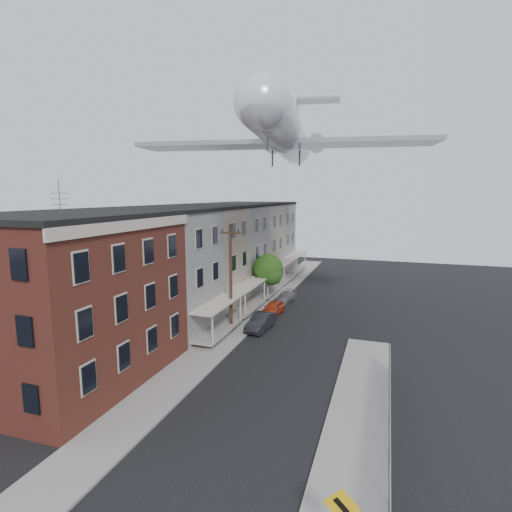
# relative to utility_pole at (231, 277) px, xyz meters

# --- Properties ---
(ground) EXTENTS (120.00, 120.00, 0.00)m
(ground) POSITION_rel_utility_pole_xyz_m (5.60, -18.00, -4.67)
(ground) COLOR black
(ground) RESTS_ON ground
(sidewalk_left) EXTENTS (3.00, 62.00, 0.12)m
(sidewalk_left) POSITION_rel_utility_pole_xyz_m (0.10, 6.00, -4.61)
(sidewalk_left) COLOR gray
(sidewalk_left) RESTS_ON ground
(sidewalk_right) EXTENTS (3.00, 26.00, 0.12)m
(sidewalk_right) POSITION_rel_utility_pole_xyz_m (11.10, -12.00, -4.61)
(sidewalk_right) COLOR gray
(sidewalk_right) RESTS_ON ground
(curb_left) EXTENTS (0.15, 62.00, 0.14)m
(curb_left) POSITION_rel_utility_pole_xyz_m (1.55, 6.00, -4.60)
(curb_left) COLOR gray
(curb_left) RESTS_ON ground
(curb_right) EXTENTS (0.15, 26.00, 0.14)m
(curb_right) POSITION_rel_utility_pole_xyz_m (9.65, -12.00, -4.60)
(curb_right) COLOR gray
(curb_right) RESTS_ON ground
(corner_building) EXTENTS (10.31, 12.30, 12.15)m
(corner_building) POSITION_rel_utility_pole_xyz_m (-6.40, -11.00, 0.49)
(corner_building) COLOR #3B1513
(corner_building) RESTS_ON ground
(row_house_a) EXTENTS (11.98, 7.00, 10.30)m
(row_house_a) POSITION_rel_utility_pole_xyz_m (-6.36, -1.50, 0.45)
(row_house_a) COLOR slate
(row_house_a) RESTS_ON ground
(row_house_b) EXTENTS (11.98, 7.00, 10.30)m
(row_house_b) POSITION_rel_utility_pole_xyz_m (-6.36, 5.50, 0.45)
(row_house_b) COLOR gray
(row_house_b) RESTS_ON ground
(row_house_c) EXTENTS (11.98, 7.00, 10.30)m
(row_house_c) POSITION_rel_utility_pole_xyz_m (-6.36, 12.50, 0.45)
(row_house_c) COLOR slate
(row_house_c) RESTS_ON ground
(row_house_d) EXTENTS (11.98, 7.00, 10.30)m
(row_house_d) POSITION_rel_utility_pole_xyz_m (-6.36, 19.50, 0.45)
(row_house_d) COLOR gray
(row_house_d) RESTS_ON ground
(row_house_e) EXTENTS (11.98, 7.00, 10.30)m
(row_house_e) POSITION_rel_utility_pole_xyz_m (-6.36, 26.50, 0.45)
(row_house_e) COLOR slate
(row_house_e) RESTS_ON ground
(chainlink_fence) EXTENTS (0.06, 18.06, 1.90)m
(chainlink_fence) POSITION_rel_utility_pole_xyz_m (12.60, -13.00, -3.68)
(chainlink_fence) COLOR gray
(chainlink_fence) RESTS_ON ground
(utility_pole) EXTENTS (1.80, 0.26, 9.00)m
(utility_pole) POSITION_rel_utility_pole_xyz_m (0.00, 0.00, 0.00)
(utility_pole) COLOR black
(utility_pole) RESTS_ON ground
(street_tree) EXTENTS (3.22, 3.20, 5.20)m
(street_tree) POSITION_rel_utility_pole_xyz_m (0.33, 9.92, -1.22)
(street_tree) COLOR black
(street_tree) RESTS_ON ground
(car_near) EXTENTS (1.71, 3.77, 1.26)m
(car_near) POSITION_rel_utility_pole_xyz_m (2.00, 5.75, -4.05)
(car_near) COLOR #B53817
(car_near) RESTS_ON ground
(car_mid) EXTENTS (1.73, 4.22, 1.36)m
(car_mid) POSITION_rel_utility_pole_xyz_m (2.21, 1.25, -3.99)
(car_mid) COLOR black
(car_mid) RESTS_ON ground
(car_far) EXTENTS (1.99, 3.85, 1.07)m
(car_far) POSITION_rel_utility_pole_xyz_m (2.00, 10.48, -4.14)
(car_far) COLOR slate
(car_far) RESTS_ON ground
(airplane) EXTENTS (25.20, 28.78, 8.28)m
(airplane) POSITION_rel_utility_pole_xyz_m (3.00, 5.99, 12.00)
(airplane) COLOR silver
(airplane) RESTS_ON ground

